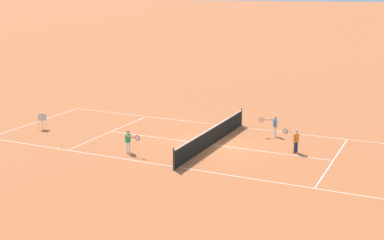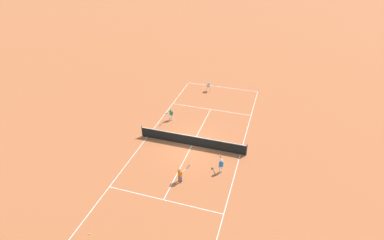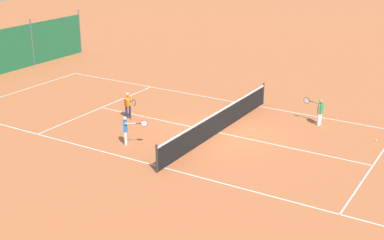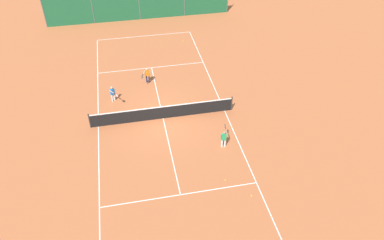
% 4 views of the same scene
% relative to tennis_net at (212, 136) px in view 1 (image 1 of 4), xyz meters
% --- Properties ---
extents(ground_plane, '(600.00, 600.00, 0.00)m').
position_rel_tennis_net_xyz_m(ground_plane, '(0.00, 0.00, -0.50)').
color(ground_plane, '#B25B33').
extents(court_line_markings, '(8.25, 23.85, 0.01)m').
position_rel_tennis_net_xyz_m(court_line_markings, '(0.00, 0.00, -0.50)').
color(court_line_markings, white).
rests_on(court_line_markings, ground).
extents(tennis_net, '(9.18, 0.08, 1.06)m').
position_rel_tennis_net_xyz_m(tennis_net, '(0.00, 0.00, 0.00)').
color(tennis_net, '#2D2D2D').
rests_on(tennis_net, ground).
extents(player_far_baseline, '(0.68, 0.93, 1.20)m').
position_rel_tennis_net_xyz_m(player_far_baseline, '(-0.51, 4.37, 0.20)').
color(player_far_baseline, '#23284C').
rests_on(player_far_baseline, ground).
extents(player_near_service, '(0.55, 0.99, 1.18)m').
position_rel_tennis_net_xyz_m(player_near_service, '(-3.02, 2.51, 0.19)').
color(player_near_service, white).
rests_on(player_near_service, ground).
extents(player_near_baseline, '(0.49, 0.97, 1.17)m').
position_rel_tennis_net_xyz_m(player_near_baseline, '(3.13, -3.28, 0.19)').
color(player_near_baseline, white).
rests_on(player_near_baseline, ground).
extents(tennis_ball_mid_court, '(0.07, 0.07, 0.07)m').
position_rel_tennis_net_xyz_m(tennis_ball_mid_court, '(-2.72, 0.77, -0.47)').
color(tennis_ball_mid_court, '#CCE033').
rests_on(tennis_ball_mid_court, ground).
extents(tennis_ball_alley_left, '(0.07, 0.07, 0.07)m').
position_rel_tennis_net_xyz_m(tennis_ball_alley_left, '(2.51, -5.92, -0.47)').
color(tennis_ball_alley_left, '#CCE033').
rests_on(tennis_ball_alley_left, ground).
extents(tennis_ball_alley_right, '(0.07, 0.07, 0.07)m').
position_rel_tennis_net_xyz_m(tennis_ball_alley_right, '(3.55, -7.22, -0.47)').
color(tennis_ball_alley_right, '#CCE033').
rests_on(tennis_ball_alley_right, ground).
extents(tennis_ball_service_box, '(0.07, 0.07, 0.07)m').
position_rel_tennis_net_xyz_m(tennis_ball_service_box, '(2.77, 0.69, -0.47)').
color(tennis_ball_service_box, '#CCE033').
rests_on(tennis_ball_service_box, ground).
extents(ball_hopper, '(0.36, 0.36, 0.89)m').
position_rel_tennis_net_xyz_m(ball_hopper, '(1.26, -10.40, 0.16)').
color(ball_hopper, '#B7B7BC').
rests_on(ball_hopper, ground).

